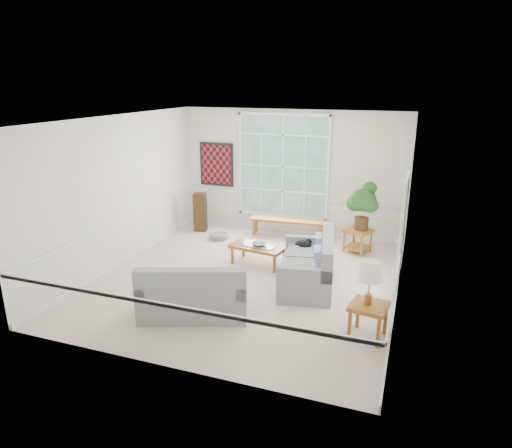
% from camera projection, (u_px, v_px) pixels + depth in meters
% --- Properties ---
extents(floor, '(5.50, 6.00, 0.01)m').
position_uv_depth(floor, '(248.00, 279.00, 8.75)').
color(floor, beige).
rests_on(floor, ground).
extents(ceiling, '(5.50, 6.00, 0.02)m').
position_uv_depth(ceiling, '(247.00, 119.00, 7.84)').
color(ceiling, white).
rests_on(ceiling, ground).
extents(wall_back, '(5.50, 0.02, 3.00)m').
position_uv_depth(wall_back, '(291.00, 173.00, 10.99)').
color(wall_back, silver).
rests_on(wall_back, ground).
extents(wall_front, '(5.50, 0.02, 3.00)m').
position_uv_depth(wall_front, '(161.00, 262.00, 5.60)').
color(wall_front, silver).
rests_on(wall_front, ground).
extents(wall_left, '(0.02, 6.00, 3.00)m').
position_uv_depth(wall_left, '(120.00, 191.00, 9.18)').
color(wall_left, silver).
rests_on(wall_left, ground).
extents(wall_right, '(0.02, 6.00, 3.00)m').
position_uv_depth(wall_right, '(405.00, 218.00, 7.41)').
color(wall_right, silver).
rests_on(wall_right, ground).
extents(window_back, '(2.30, 0.08, 2.40)m').
position_uv_depth(window_back, '(283.00, 167.00, 10.97)').
color(window_back, white).
rests_on(window_back, wall_back).
extents(entry_door, '(0.08, 0.90, 2.10)m').
position_uv_depth(entry_door, '(402.00, 233.00, 8.10)').
color(entry_door, white).
rests_on(entry_door, floor).
extents(door_sidelight, '(0.08, 0.26, 1.90)m').
position_uv_depth(door_sidelight, '(400.00, 238.00, 7.50)').
color(door_sidelight, white).
rests_on(door_sidelight, wall_right).
extents(wall_art, '(0.90, 0.06, 1.10)m').
position_uv_depth(wall_art, '(216.00, 164.00, 11.54)').
color(wall_art, maroon).
rests_on(wall_art, wall_back).
extents(wall_frame_near, '(0.04, 0.26, 0.32)m').
position_uv_depth(wall_frame_near, '(407.00, 191.00, 8.98)').
color(wall_frame_near, black).
rests_on(wall_frame_near, wall_right).
extents(wall_frame_far, '(0.04, 0.26, 0.32)m').
position_uv_depth(wall_frame_far, '(408.00, 187.00, 9.34)').
color(wall_frame_far, black).
rests_on(wall_frame_far, wall_right).
extents(loveseat_right, '(1.24, 1.93, 0.97)m').
position_uv_depth(loveseat_right, '(307.00, 260.00, 8.34)').
color(loveseat_right, gray).
rests_on(loveseat_right, floor).
extents(loveseat_front, '(1.89, 1.40, 0.92)m').
position_uv_depth(loveseat_front, '(194.00, 288.00, 7.30)').
color(loveseat_front, gray).
rests_on(loveseat_front, floor).
extents(coffee_table, '(1.19, 0.76, 0.41)m').
position_uv_depth(coffee_table, '(258.00, 255.00, 9.38)').
color(coffee_table, '#90561D').
rests_on(coffee_table, floor).
extents(pewter_bowl, '(0.47, 0.47, 0.09)m').
position_uv_depth(pewter_bowl, '(259.00, 244.00, 9.27)').
color(pewter_bowl, '#98989D').
rests_on(pewter_bowl, coffee_table).
extents(window_bench, '(1.86, 0.48, 0.43)m').
position_uv_depth(window_bench, '(288.00, 228.00, 11.05)').
color(window_bench, '#90561D').
rests_on(window_bench, floor).
extents(end_table, '(0.69, 0.69, 0.53)m').
position_uv_depth(end_table, '(358.00, 241.00, 10.03)').
color(end_table, '#90561D').
rests_on(end_table, floor).
extents(houseplant, '(0.87, 0.87, 1.06)m').
position_uv_depth(houseplant, '(363.00, 206.00, 9.80)').
color(houseplant, '#20521E').
rests_on(houseplant, end_table).
extents(side_table, '(0.60, 0.60, 0.53)m').
position_uv_depth(side_table, '(368.00, 321.00, 6.68)').
color(side_table, '#90561D').
rests_on(side_table, floor).
extents(table_lamp, '(0.51, 0.51, 0.66)m').
position_uv_depth(table_lamp, '(369.00, 283.00, 6.52)').
color(table_lamp, silver).
rests_on(table_lamp, side_table).
extents(pet_bed, '(0.54, 0.54, 0.13)m').
position_uv_depth(pet_bed, '(219.00, 236.00, 10.92)').
color(pet_bed, slate).
rests_on(pet_bed, floor).
extents(floor_speaker, '(0.34, 0.29, 0.97)m').
position_uv_depth(floor_speaker, '(200.00, 212.00, 11.41)').
color(floor_speaker, '#3D2411').
rests_on(floor_speaker, floor).
extents(cat, '(0.36, 0.27, 0.16)m').
position_uv_depth(cat, '(303.00, 244.00, 8.92)').
color(cat, black).
rests_on(cat, loveseat_right).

